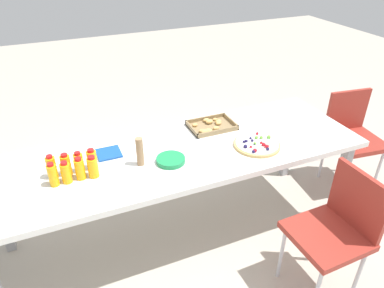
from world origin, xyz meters
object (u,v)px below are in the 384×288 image
at_px(juice_bottle_4, 52,167).
at_px(napkin_stack, 109,153).
at_px(juice_bottle_2, 80,169).
at_px(juice_bottle_6, 79,163).
at_px(party_table, 178,158).
at_px(juice_bottle_0, 53,175).
at_px(juice_bottle_5, 66,165).
at_px(snack_tray, 211,126).
at_px(plate_stack, 171,160).
at_px(fruit_pizza, 257,144).
at_px(juice_bottle_1, 66,173).
at_px(chair_end, 352,132).
at_px(juice_bottle_7, 92,160).
at_px(chair_near_right, 337,226).
at_px(cardboard_tube, 140,152).
at_px(juice_bottle_3, 93,167).

xyz_separation_m(juice_bottle_4, napkin_stack, (0.35, 0.13, -0.07)).
bearing_deg(juice_bottle_2, juice_bottle_4, 154.16).
relative_size(juice_bottle_6, napkin_stack, 0.90).
xyz_separation_m(party_table, juice_bottle_0, (-0.77, -0.07, 0.13)).
bearing_deg(juice_bottle_5, snack_tray, 10.62).
height_order(juice_bottle_0, plate_stack, juice_bottle_0).
bearing_deg(juice_bottle_2, fruit_pizza, -4.51).
bearing_deg(juice_bottle_5, napkin_stack, 25.67).
distance_m(juice_bottle_0, juice_bottle_1, 0.07).
distance_m(juice_bottle_5, juice_bottle_6, 0.07).
relative_size(chair_end, juice_bottle_5, 5.81).
distance_m(party_table, juice_bottle_0, 0.78).
distance_m(juice_bottle_6, fruit_pizza, 1.14).
relative_size(juice_bottle_0, snack_tray, 0.45).
xyz_separation_m(juice_bottle_6, juice_bottle_7, (0.08, 0.00, -0.00)).
bearing_deg(juice_bottle_6, juice_bottle_2, -93.38).
height_order(juice_bottle_1, plate_stack, juice_bottle_1).
distance_m(party_table, napkin_stack, 0.45).
bearing_deg(juice_bottle_4, napkin_stack, 20.08).
bearing_deg(chair_near_right, juice_bottle_7, 55.69).
height_order(juice_bottle_7, plate_stack, juice_bottle_7).
relative_size(juice_bottle_4, plate_stack, 0.84).
relative_size(juice_bottle_2, napkin_stack, 0.94).
bearing_deg(cardboard_tube, juice_bottle_7, 165.39).
distance_m(chair_end, juice_bottle_1, 2.31).
xyz_separation_m(chair_near_right, juice_bottle_7, (-1.23, 0.79, 0.29)).
bearing_deg(chair_end, juice_bottle_0, 9.61).
height_order(juice_bottle_1, fruit_pizza, juice_bottle_1).
distance_m(juice_bottle_0, cardboard_tube, 0.50).
bearing_deg(fruit_pizza, juice_bottle_4, 172.85).
bearing_deg(juice_bottle_1, juice_bottle_6, 43.24).
xyz_separation_m(juice_bottle_3, juice_bottle_7, (0.01, 0.08, -0.00)).
xyz_separation_m(juice_bottle_0, juice_bottle_3, (0.22, -0.00, -0.00)).
distance_m(juice_bottle_0, juice_bottle_2, 0.15).
distance_m(chair_near_right, juice_bottle_2, 1.52).
relative_size(chair_end, juice_bottle_0, 5.62).
distance_m(juice_bottle_2, juice_bottle_3, 0.07).
bearing_deg(juice_bottle_5, juice_bottle_0, -136.13).
bearing_deg(juice_bottle_3, juice_bottle_7, 83.65).
xyz_separation_m(chair_near_right, napkin_stack, (-1.11, 0.91, 0.24)).
height_order(juice_bottle_2, napkin_stack, juice_bottle_2).
bearing_deg(fruit_pizza, juice_bottle_3, 175.65).
height_order(juice_bottle_1, juice_bottle_2, juice_bottle_2).
height_order(juice_bottle_0, juice_bottle_6, juice_bottle_0).
bearing_deg(party_table, juice_bottle_1, -174.32).
relative_size(juice_bottle_0, juice_bottle_6, 1.09).
relative_size(juice_bottle_0, napkin_stack, 0.98).
bearing_deg(juice_bottle_5, chair_end, 1.00).
bearing_deg(juice_bottle_0, chair_end, 2.80).
height_order(juice_bottle_2, plate_stack, juice_bottle_2).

